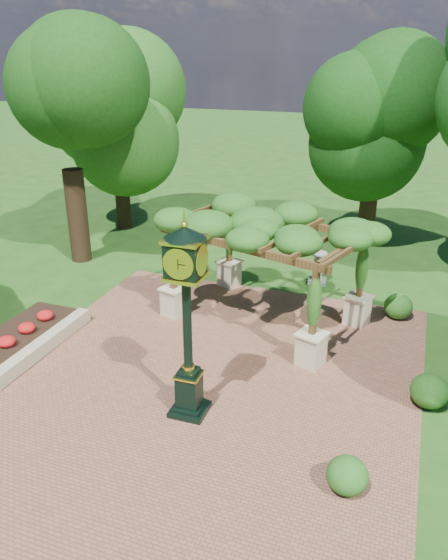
% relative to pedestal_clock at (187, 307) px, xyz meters
% --- Properties ---
extents(ground, '(120.00, 120.00, 0.00)m').
position_rel_pedestal_clock_xyz_m(ground, '(-0.12, 0.05, -2.64)').
color(ground, '#1E4714').
rests_on(ground, ground).
extents(brick_plaza, '(10.00, 12.00, 0.04)m').
position_rel_pedestal_clock_xyz_m(brick_plaza, '(-0.12, 1.05, -2.62)').
color(brick_plaza, brown).
rests_on(brick_plaza, ground).
extents(border_wall, '(0.35, 5.00, 0.40)m').
position_rel_pedestal_clock_xyz_m(border_wall, '(-4.72, 0.55, -2.44)').
color(border_wall, '#C6B793').
rests_on(border_wall, ground).
extents(flower_bed, '(1.50, 5.00, 0.36)m').
position_rel_pedestal_clock_xyz_m(flower_bed, '(-5.62, 0.55, -2.46)').
color(flower_bed, red).
rests_on(flower_bed, ground).
extents(pedestal_clock, '(0.89, 0.89, 4.42)m').
position_rel_pedestal_clock_xyz_m(pedestal_clock, '(0.00, 0.00, 0.00)').
color(pedestal_clock, black).
rests_on(pedestal_clock, brick_plaza).
extents(pergola, '(6.15, 4.80, 3.40)m').
position_rel_pedestal_clock_xyz_m(pergola, '(0.29, 4.92, 0.15)').
color(pergola, beige).
rests_on(pergola, brick_plaza).
extents(sundial, '(0.68, 0.68, 1.10)m').
position_rel_pedestal_clock_xyz_m(sundial, '(1.24, 8.26, -2.16)').
color(sundial, '#989890').
rests_on(sundial, ground).
extents(shrub_front, '(0.85, 0.85, 0.70)m').
position_rel_pedestal_clock_xyz_m(shrub_front, '(3.62, -1.17, -2.26)').
color(shrub_front, '#235C1A').
rests_on(shrub_front, brick_plaza).
extents(shrub_mid, '(0.87, 0.87, 0.78)m').
position_rel_pedestal_clock_xyz_m(shrub_mid, '(4.98, 2.06, -2.22)').
color(shrub_mid, '#215317').
rests_on(shrub_mid, brick_plaza).
extents(shrub_back, '(0.89, 0.89, 0.75)m').
position_rel_pedestal_clock_xyz_m(shrub_back, '(4.03, 6.37, -2.23)').
color(shrub_back, '#29621C').
rests_on(shrub_back, brick_plaza).
extents(tree_west_near, '(4.22, 4.22, 8.98)m').
position_rel_pedestal_clock_xyz_m(tree_west_near, '(-7.70, 7.38, 3.50)').
color(tree_west_near, black).
rests_on(tree_west_near, ground).
extents(tree_west_far, '(4.49, 4.49, 7.08)m').
position_rel_pedestal_clock_xyz_m(tree_west_far, '(-8.17, 11.49, 2.23)').
color(tree_west_far, black).
rests_on(tree_west_far, ground).
extents(tree_north, '(4.51, 4.51, 7.37)m').
position_rel_pedestal_clock_xyz_m(tree_north, '(2.27, 13.08, 2.41)').
color(tree_north, '#362215').
rests_on(tree_north, ground).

